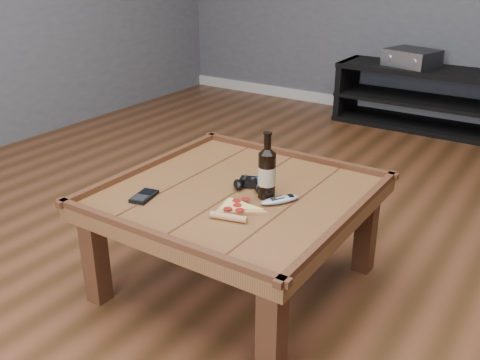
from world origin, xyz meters
The scene contains 10 objects.
ground centered at (0.00, 0.00, 0.00)m, with size 6.00×6.00×0.00m, color #402612.
baseboard centered at (0.00, 2.99, 0.05)m, with size 5.00×0.02×0.10m, color silver.
coffee_table centered at (0.00, 0.00, 0.39)m, with size 1.03×1.03×0.48m.
media_console centered at (0.00, 2.75, 0.25)m, with size 1.40×0.45×0.50m.
beer_bottle centered at (0.13, 0.02, 0.56)m, with size 0.07×0.07×0.27m.
game_controller centered at (0.03, 0.05, 0.47)m, with size 0.15×0.13×0.04m.
pizza_slice centered at (0.10, -0.15, 0.46)m, with size 0.21×0.28×0.03m.
smartphone centered at (-0.27, -0.26, 0.46)m, with size 0.09×0.14×0.02m.
remote_control centered at (0.20, 0.00, 0.46)m, with size 0.13×0.17×0.02m.
av_receiver centered at (-0.13, 2.75, 0.57)m, with size 0.45×0.41×0.13m.
Camera 1 is at (1.12, -1.67, 1.36)m, focal length 40.00 mm.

